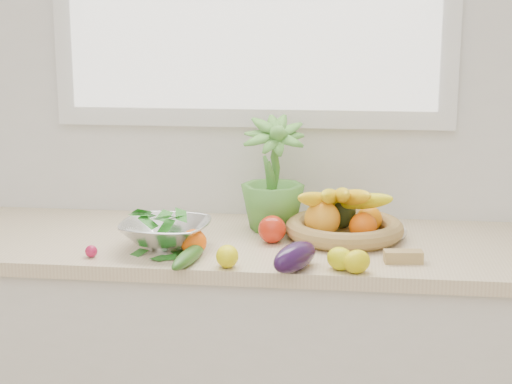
# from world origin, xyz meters

# --- Properties ---
(back_wall) EXTENTS (4.50, 0.02, 2.70)m
(back_wall) POSITION_xyz_m (0.00, 2.25, 1.35)
(back_wall) COLOR white
(back_wall) RESTS_ON ground
(counter_cabinet) EXTENTS (2.20, 0.58, 0.86)m
(counter_cabinet) POSITION_xyz_m (0.00, 1.95, 0.43)
(counter_cabinet) COLOR silver
(counter_cabinet) RESTS_ON ground
(countertop) EXTENTS (2.24, 0.62, 0.04)m
(countertop) POSITION_xyz_m (0.00, 1.95, 0.88)
(countertop) COLOR beige
(countertop) RESTS_ON counter_cabinet
(orange_loose) EXTENTS (0.08, 0.08, 0.07)m
(orange_loose) POSITION_xyz_m (-0.11, 1.77, 0.94)
(orange_loose) COLOR #FF5D08
(orange_loose) RESTS_ON countertop
(lemon_a) EXTENTS (0.07, 0.08, 0.06)m
(lemon_a) POSITION_xyz_m (0.00, 1.68, 0.93)
(lemon_a) COLOR yellow
(lemon_a) RESTS_ON countertop
(lemon_b) EXTENTS (0.10, 0.10, 0.06)m
(lemon_b) POSITION_xyz_m (0.35, 1.67, 0.93)
(lemon_b) COLOR yellow
(lemon_b) RESTS_ON countertop
(lemon_c) EXTENTS (0.10, 0.10, 0.06)m
(lemon_c) POSITION_xyz_m (0.30, 1.69, 0.93)
(lemon_c) COLOR yellow
(lemon_c) RESTS_ON countertop
(apple) EXTENTS (0.10, 0.10, 0.08)m
(apple) POSITION_xyz_m (0.10, 1.92, 0.94)
(apple) COLOR red
(apple) RESTS_ON countertop
(ginger) EXTENTS (0.11, 0.05, 0.03)m
(ginger) POSITION_xyz_m (0.47, 1.77, 0.92)
(ginger) COLOR tan
(ginger) RESTS_ON countertop
(garlic_a) EXTENTS (0.06, 0.06, 0.04)m
(garlic_a) POSITION_xyz_m (0.23, 1.89, 0.92)
(garlic_a) COLOR white
(garlic_a) RESTS_ON countertop
(garlic_b) EXTENTS (0.07, 0.07, 0.05)m
(garlic_b) POSITION_xyz_m (0.47, 2.00, 0.92)
(garlic_b) COLOR white
(garlic_b) RESTS_ON countertop
(eggplant) EXTENTS (0.15, 0.20, 0.08)m
(eggplant) POSITION_xyz_m (0.18, 1.67, 0.94)
(eggplant) COLOR #250E35
(eggplant) RESTS_ON countertop
(cucumber) EXTENTS (0.08, 0.23, 0.04)m
(cucumber) POSITION_xyz_m (-0.10, 1.69, 0.92)
(cucumber) COLOR #225A1A
(cucumber) RESTS_ON countertop
(radish) EXTENTS (0.05, 0.05, 0.03)m
(radish) POSITION_xyz_m (-0.38, 1.72, 0.92)
(radish) COLOR #B61642
(radish) RESTS_ON countertop
(potted_herb) EXTENTS (0.23, 0.23, 0.35)m
(potted_herb) POSITION_xyz_m (0.09, 2.07, 1.08)
(potted_herb) COLOR #4D9034
(potted_herb) RESTS_ON countertop
(fruit_basket) EXTENTS (0.40, 0.40, 0.19)m
(fruit_basket) POSITION_xyz_m (0.31, 2.00, 0.95)
(fruit_basket) COLOR #AE874D
(fruit_basket) RESTS_ON countertop
(colander_with_spinach) EXTENTS (0.27, 0.27, 0.13)m
(colander_with_spinach) POSITION_xyz_m (-0.20, 1.82, 0.97)
(colander_with_spinach) COLOR white
(colander_with_spinach) RESTS_ON countertop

